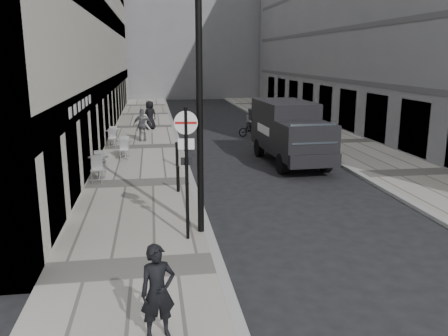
# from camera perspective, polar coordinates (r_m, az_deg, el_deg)

# --- Properties ---
(ground) EXTENTS (120.00, 120.00, 0.00)m
(ground) POSITION_cam_1_polar(r_m,az_deg,el_deg) (9.05, 1.86, -18.94)
(ground) COLOR black
(ground) RESTS_ON ground
(sidewalk) EXTENTS (4.00, 60.00, 0.12)m
(sidewalk) POSITION_cam_1_polar(r_m,az_deg,el_deg) (25.97, -9.74, 2.46)
(sidewalk) COLOR #A49E94
(sidewalk) RESTS_ON ground
(far_sidewalk) EXTENTS (4.00, 60.00, 0.12)m
(far_sidewalk) POSITION_cam_1_polar(r_m,az_deg,el_deg) (27.98, 13.42, 3.05)
(far_sidewalk) COLOR #A49E94
(far_sidewalk) RESTS_ON ground
(building_far) EXTENTS (24.00, 16.00, 22.00)m
(building_far) POSITION_cam_1_polar(r_m,az_deg,el_deg) (63.90, -6.28, 18.67)
(building_far) COLOR slate
(building_far) RESTS_ON ground
(walking_man) EXTENTS (0.69, 0.54, 1.67)m
(walking_man) POSITION_cam_1_polar(r_m,az_deg,el_deg) (8.33, -7.98, -14.53)
(walking_man) COLOR black
(walking_man) RESTS_ON sidewalk
(sign_post) EXTENTS (0.60, 0.13, 3.49)m
(sign_post) POSITION_cam_1_polar(r_m,az_deg,el_deg) (12.11, -4.54, 1.45)
(sign_post) COLOR black
(sign_post) RESTS_ON sidewalk
(lamppost) EXTENTS (0.30, 0.30, 6.68)m
(lamppost) POSITION_cam_1_polar(r_m,az_deg,el_deg) (12.42, -2.97, 8.66)
(lamppost) COLOR black
(lamppost) RESTS_ON sidewalk
(bollard_near) EXTENTS (0.12, 0.12, 0.88)m
(bollard_near) POSITION_cam_1_polar(r_m,az_deg,el_deg) (16.96, -5.56, -1.38)
(bollard_near) COLOR black
(bollard_near) RESTS_ON sidewalk
(bollard_far) EXTENTS (0.13, 0.13, 1.00)m
(bollard_far) POSITION_cam_1_polar(r_m,az_deg,el_deg) (20.97, -5.68, 1.60)
(bollard_far) COLOR black
(bollard_far) RESTS_ON sidewalk
(panel_van) EXTENTS (2.44, 6.04, 2.80)m
(panel_van) POSITION_cam_1_polar(r_m,az_deg,el_deg) (22.06, 7.87, 4.64)
(panel_van) COLOR black
(panel_van) RESTS_ON ground
(cyclist) EXTENTS (1.73, 0.98, 1.77)m
(cyclist) POSITION_cam_1_polar(r_m,az_deg,el_deg) (29.61, 3.24, 5.17)
(cyclist) COLOR black
(cyclist) RESTS_ON ground
(pedestrian_a) EXTENTS (1.12, 0.56, 1.85)m
(pedestrian_a) POSITION_cam_1_polar(r_m,az_deg,el_deg) (27.47, -9.77, 5.12)
(pedestrian_a) COLOR #5B5A5F
(pedestrian_a) RESTS_ON sidewalk
(pedestrian_b) EXTENTS (1.14, 0.91, 1.55)m
(pedestrian_b) POSITION_cam_1_polar(r_m,az_deg,el_deg) (27.58, -9.63, 4.84)
(pedestrian_b) COLOR #B8B1AA
(pedestrian_b) RESTS_ON sidewalk
(pedestrian_c) EXTENTS (1.10, 0.98, 1.89)m
(pedestrian_c) POSITION_cam_1_polar(r_m,az_deg,el_deg) (31.98, -8.89, 6.30)
(pedestrian_c) COLOR black
(pedestrian_c) RESTS_ON sidewalk
(cafe_table_near) EXTENTS (0.79, 1.79, 1.02)m
(cafe_table_near) POSITION_cam_1_polar(r_m,az_deg,el_deg) (19.36, -14.86, 0.30)
(cafe_table_near) COLOR #B6B6B8
(cafe_table_near) RESTS_ON sidewalk
(cafe_table_mid) EXTENTS (0.73, 1.66, 0.94)m
(cafe_table_mid) POSITION_cam_1_polar(r_m,az_deg,el_deg) (23.22, -11.87, 2.45)
(cafe_table_mid) COLOR silver
(cafe_table_mid) RESTS_ON sidewalk
(cafe_table_far) EXTENTS (0.75, 1.68, 0.96)m
(cafe_table_far) POSITION_cam_1_polar(r_m,az_deg,el_deg) (26.61, -13.22, 3.75)
(cafe_table_far) COLOR silver
(cafe_table_far) RESTS_ON sidewalk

